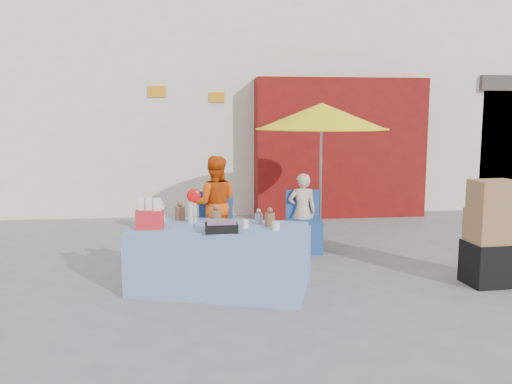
{
  "coord_description": "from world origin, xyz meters",
  "views": [
    {
      "loc": [
        -0.62,
        -5.79,
        1.91
      ],
      "look_at": [
        0.16,
        0.6,
        1.0
      ],
      "focal_mm": 38.0,
      "sensor_mm": 36.0,
      "label": 1
    }
  ],
  "objects": [
    {
      "name": "ground",
      "position": [
        0.0,
        0.0,
        0.0
      ],
      "size": [
        80.0,
        80.0,
        0.0
      ],
      "primitive_type": "plane",
      "color": "slate",
      "rests_on": "ground"
    },
    {
      "name": "vendor_beige",
      "position": [
        0.96,
        1.71,
        0.55
      ],
      "size": [
        0.42,
        0.3,
        1.1
      ],
      "primitive_type": "imported",
      "rotation": [
        0.0,
        0.0,
        3.06
      ],
      "color": "beige",
      "rests_on": "ground"
    },
    {
      "name": "market_table",
      "position": [
        -0.32,
        -0.04,
        0.37
      ],
      "size": [
        2.07,
        1.43,
        1.15
      ],
      "rotation": [
        0.0,
        0.0,
        -0.32
      ],
      "color": "#7B94C6",
      "rests_on": "ground"
    },
    {
      "name": "chair_left",
      "position": [
        -0.28,
        1.58,
        0.26
      ],
      "size": [
        0.52,
        0.51,
        0.85
      ],
      "rotation": [
        0.0,
        0.0,
        -0.08
      ],
      "color": "#1F4590",
      "rests_on": "ground"
    },
    {
      "name": "umbrella",
      "position": [
        1.26,
        1.86,
        1.89
      ],
      "size": [
        1.9,
        1.9,
        2.09
      ],
      "color": "gray",
      "rests_on": "ground"
    },
    {
      "name": "chair_right",
      "position": [
        0.97,
        1.58,
        0.26
      ],
      "size": [
        0.52,
        0.51,
        0.85
      ],
      "rotation": [
        0.0,
        0.0,
        -0.08
      ],
      "color": "#1F4590",
      "rests_on": "ground"
    },
    {
      "name": "tarp_bundle",
      "position": [
        -1.04,
        0.17,
        0.15
      ],
      "size": [
        0.73,
        0.61,
        0.3
      ],
      "primitive_type": "ellipsoid",
      "rotation": [
        0.0,
        0.0,
        0.13
      ],
      "color": "yellow",
      "rests_on": "ground"
    },
    {
      "name": "box_stack",
      "position": [
        2.75,
        -0.18,
        0.55
      ],
      "size": [
        0.57,
        0.47,
        1.2
      ],
      "rotation": [
        0.0,
        0.0,
        0.06
      ],
      "color": "black",
      "rests_on": "ground"
    },
    {
      "name": "backdrop",
      "position": [
        0.52,
        7.52,
        3.1
      ],
      "size": [
        14.0,
        8.0,
        7.8
      ],
      "color": "silver",
      "rests_on": "ground"
    },
    {
      "name": "vendor_orange",
      "position": [
        -0.29,
        1.71,
        0.68
      ],
      "size": [
        0.7,
        0.57,
        1.36
      ],
      "primitive_type": "imported",
      "rotation": [
        0.0,
        0.0,
        3.06
      ],
      "color": "#E34D0B",
      "rests_on": "ground"
    }
  ]
}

